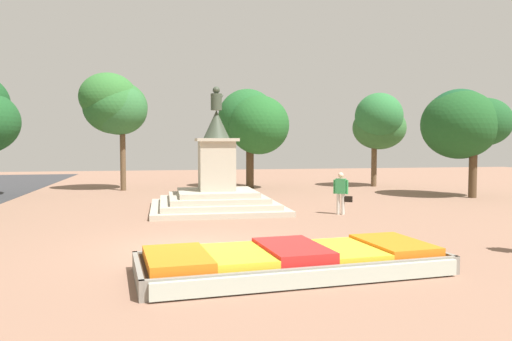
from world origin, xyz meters
TOP-DOWN VIEW (x-y plane):
  - ground_plane at (0.00, 0.00)m, footprint 72.22×72.22m
  - flower_planter at (1.87, -2.76)m, footprint 6.67×3.13m
  - statue_monument at (1.35, 7.25)m, footprint 5.22×5.22m
  - pedestrian_with_handbag at (5.83, 5.03)m, footprint 0.65×0.48m
  - park_tree_far_left at (13.94, 9.79)m, footprint 4.23×3.91m
  - park_tree_behind_statue at (4.49, 16.16)m, footprint 4.01×4.43m
  - park_tree_street_side at (12.19, 15.79)m, footprint 3.33×3.62m
  - park_tree_mid_canopy at (-3.43, 16.48)m, footprint 3.75×3.80m

SIDE VIEW (x-z plane):
  - ground_plane at x=0.00m, z-range 0.00..0.00m
  - flower_planter at x=1.87m, z-range -0.04..0.53m
  - statue_monument at x=1.35m, z-range -1.60..3.35m
  - pedestrian_with_handbag at x=5.83m, z-range 0.09..1.69m
  - park_tree_far_left at x=13.94m, z-range 0.97..6.34m
  - park_tree_street_side at x=12.19m, z-range 1.07..6.75m
  - park_tree_behind_statue at x=4.49m, z-range 0.97..6.86m
  - park_tree_mid_canopy at x=-3.43m, z-range 1.51..8.10m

